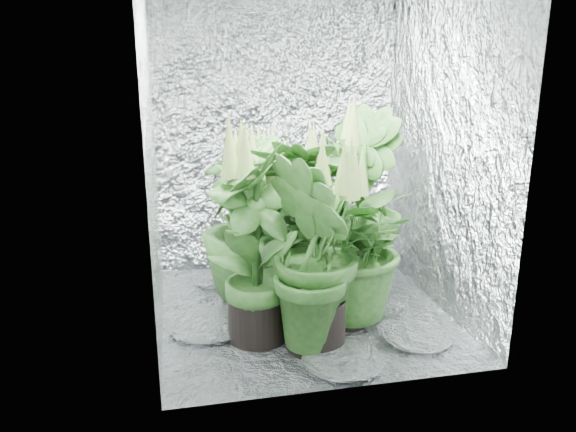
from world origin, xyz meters
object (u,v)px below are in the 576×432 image
(plant_b, at_px, (264,214))
(plant_d, at_px, (302,232))
(plant_h, at_px, (246,221))
(circulation_fan, at_px, (368,247))
(plant_c, at_px, (357,203))
(plant_g, at_px, (316,256))
(plant_e, at_px, (347,245))
(plant_a, at_px, (286,229))
(plant_f, at_px, (256,243))

(plant_b, relative_size, plant_d, 0.93)
(plant_h, height_order, circulation_fan, plant_h)
(plant_d, bearing_deg, plant_h, 127.98)
(plant_c, bearing_deg, plant_g, -123.10)
(plant_g, xyz_separation_m, plant_h, (-0.25, 0.69, -0.01))
(plant_d, distance_m, plant_g, 0.35)
(plant_e, distance_m, circulation_fan, 0.85)
(plant_a, height_order, plant_b, plant_b)
(plant_a, distance_m, circulation_fan, 0.76)
(plant_b, xyz_separation_m, plant_g, (0.11, -0.89, 0.03))
(circulation_fan, bearing_deg, plant_e, -122.87)
(plant_a, xyz_separation_m, plant_b, (-0.09, 0.27, 0.02))
(plant_b, relative_size, plant_e, 1.06)
(plant_a, xyz_separation_m, plant_g, (0.02, -0.62, 0.05))
(plant_h, relative_size, circulation_fan, 2.59)
(plant_h, bearing_deg, plant_f, -92.26)
(plant_a, bearing_deg, plant_h, 163.08)
(plant_b, bearing_deg, circulation_fan, 3.92)
(circulation_fan, bearing_deg, plant_c, -127.31)
(plant_b, bearing_deg, plant_a, -71.97)
(plant_c, distance_m, circulation_fan, 0.53)
(plant_a, distance_m, plant_d, 0.28)
(plant_f, bearing_deg, plant_c, 35.43)
(plant_f, height_order, plant_g, plant_f)
(plant_b, bearing_deg, plant_c, -24.54)
(plant_a, height_order, plant_h, plant_h)
(plant_e, xyz_separation_m, circulation_fan, (0.38, 0.70, -0.28))
(plant_c, xyz_separation_m, plant_d, (-0.41, -0.30, -0.06))
(plant_c, bearing_deg, plant_d, -144.06)
(plant_b, xyz_separation_m, plant_c, (0.53, -0.24, 0.11))
(plant_b, distance_m, circulation_fan, 0.78)
(plant_e, distance_m, plant_h, 0.66)
(plant_a, distance_m, plant_b, 0.29)
(plant_b, distance_m, plant_h, 0.25)
(plant_d, xyz_separation_m, plant_f, (-0.28, -0.20, 0.02))
(plant_e, bearing_deg, circulation_fan, 61.67)
(plant_c, xyz_separation_m, plant_e, (-0.19, -0.41, -0.12))
(plant_a, relative_size, plant_d, 0.88)
(plant_f, bearing_deg, plant_h, 87.74)
(plant_f, bearing_deg, plant_a, 61.70)
(plant_c, xyz_separation_m, plant_f, (-0.70, -0.49, -0.04))
(plant_b, relative_size, plant_h, 0.97)
(plant_f, xyz_separation_m, plant_g, (0.27, -0.16, -0.03))
(plant_e, xyz_separation_m, plant_h, (-0.48, 0.45, 0.03))
(plant_f, bearing_deg, plant_b, 77.71)
(plant_a, distance_m, plant_g, 0.62)
(circulation_fan, bearing_deg, plant_a, -157.50)
(plant_c, height_order, circulation_fan, plant_c)
(plant_g, bearing_deg, plant_f, 150.22)
(plant_d, bearing_deg, plant_f, -145.32)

